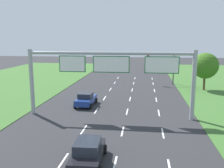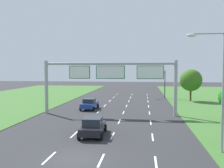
# 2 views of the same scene
# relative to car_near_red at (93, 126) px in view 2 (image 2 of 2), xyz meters

# --- Properties ---
(ground_plane) EXTENTS (200.00, 200.00, 0.00)m
(ground_plane) POSITION_rel_car_near_red_xyz_m (0.01, -5.93, -0.81)
(ground_plane) COLOR #2D2D30
(lane_dashes_inner_left) EXTENTS (0.14, 62.40, 0.01)m
(lane_dashes_inner_left) POSITION_rel_car_near_red_xyz_m (-1.74, 6.07, -0.81)
(lane_dashes_inner_left) COLOR white
(lane_dashes_inner_left) RESTS_ON ground_plane
(lane_dashes_inner_right) EXTENTS (0.14, 62.40, 0.01)m
(lane_dashes_inner_right) POSITION_rel_car_near_red_xyz_m (1.76, 6.07, -0.81)
(lane_dashes_inner_right) COLOR white
(lane_dashes_inner_right) RESTS_ON ground_plane
(lane_dashes_slip) EXTENTS (0.14, 62.40, 0.01)m
(lane_dashes_slip) POSITION_rel_car_near_red_xyz_m (5.26, 6.07, -0.81)
(lane_dashes_slip) COLOR white
(lane_dashes_slip) RESTS_ON ground_plane
(car_near_red) EXTENTS (2.29, 4.23, 1.62)m
(car_near_red) POSITION_rel_car_near_red_xyz_m (0.00, 0.00, 0.00)
(car_near_red) COLOR black
(car_near_red) RESTS_ON ground_plane
(car_lead_silver) EXTENTS (2.21, 4.11, 1.60)m
(car_lead_silver) POSITION_rel_car_near_red_xyz_m (-3.40, 13.99, -0.02)
(car_lead_silver) COLOR navy
(car_lead_silver) RESTS_ON ground_plane
(sign_gantry) EXTENTS (17.24, 0.44, 7.00)m
(sign_gantry) POSITION_rel_car_near_red_xyz_m (0.27, 10.17, 4.15)
(sign_gantry) COLOR #9EA0A5
(sign_gantry) RESTS_ON ground_plane
(traffic_light_mast) EXTENTS (4.76, 0.49, 5.60)m
(traffic_light_mast) POSITION_rel_car_near_red_xyz_m (6.78, 29.84, 3.05)
(traffic_light_mast) COLOR #47494F
(traffic_light_mast) RESTS_ON ground_plane
(street_lamp) EXTENTS (2.61, 0.32, 8.50)m
(street_lamp) POSITION_rel_car_near_red_xyz_m (9.56, -3.44, 4.27)
(street_lamp) COLOR #9EA0A5
(street_lamp) RESTS_ON ground_plane
(roadside_tree_far) EXTENTS (4.02, 4.02, 5.90)m
(roadside_tree_far) POSITION_rel_car_near_red_xyz_m (12.98, 25.29, 3.07)
(roadside_tree_far) COLOR #513823
(roadside_tree_far) RESTS_ON ground_plane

